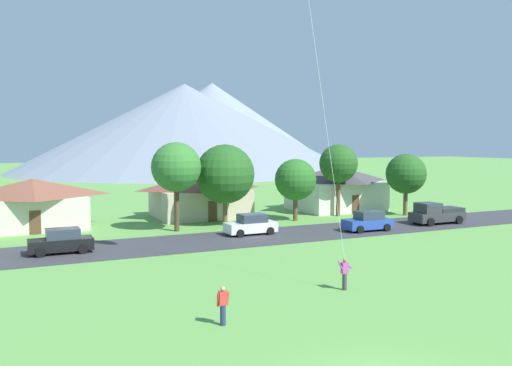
# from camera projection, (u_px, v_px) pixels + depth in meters

# --- Properties ---
(road_strip) EXTENTS (160.00, 7.07, 0.08)m
(road_strip) POSITION_uv_depth(u_px,v_px,m) (167.00, 244.00, 39.55)
(road_strip) COLOR #38383D
(road_strip) RESTS_ON ground
(mountain_central_ridge) EXTENTS (86.41, 86.41, 28.90)m
(mountain_central_ridge) POSITION_uv_depth(u_px,v_px,m) (212.00, 123.00, 192.16)
(mountain_central_ridge) COLOR gray
(mountain_central_ridge) RESTS_ON ground
(mountain_west_ridge) EXTENTS (89.28, 89.28, 22.98)m
(mountain_west_ridge) POSITION_uv_depth(u_px,v_px,m) (185.00, 128.00, 140.70)
(mountain_west_ridge) COLOR gray
(mountain_west_ridge) RESTS_ON ground
(house_leftmost) EXTENTS (9.82, 8.38, 5.02)m
(house_leftmost) POSITION_uv_depth(u_px,v_px,m) (335.00, 187.00, 60.00)
(house_leftmost) COLOR silver
(house_leftmost) RESTS_ON ground
(house_left_center) EXTENTS (9.63, 8.09, 4.42)m
(house_left_center) POSITION_uv_depth(u_px,v_px,m) (200.00, 195.00, 54.38)
(house_left_center) COLOR beige
(house_left_center) RESTS_ON ground
(house_right_center) EXTENTS (9.58, 6.97, 4.45)m
(house_right_center) POSITION_uv_depth(u_px,v_px,m) (33.00, 203.00, 46.77)
(house_right_center) COLOR beige
(house_right_center) RESTS_ON ground
(tree_near_left) EXTENTS (3.97, 3.97, 7.45)m
(tree_near_left) POSITION_uv_depth(u_px,v_px,m) (339.00, 164.00, 54.65)
(tree_near_left) COLOR brown
(tree_near_left) RESTS_ON ground
(tree_center) EXTENTS (4.27, 4.27, 7.67)m
(tree_center) POSITION_uv_depth(u_px,v_px,m) (176.00, 167.00, 45.26)
(tree_center) COLOR #4C3823
(tree_center) RESTS_ON ground
(tree_right_of_center) EXTENTS (4.05, 4.05, 6.05)m
(tree_right_of_center) POSITION_uv_depth(u_px,v_px,m) (295.00, 180.00, 51.51)
(tree_right_of_center) COLOR brown
(tree_right_of_center) RESTS_ON ground
(tree_near_right) EXTENTS (4.18, 4.18, 6.46)m
(tree_near_right) POSITION_uv_depth(u_px,v_px,m) (406.00, 174.00, 55.18)
(tree_near_right) COLOR brown
(tree_near_right) RESTS_ON ground
(tree_far_right) EXTENTS (5.46, 5.46, 7.47)m
(tree_far_right) POSITION_uv_depth(u_px,v_px,m) (225.00, 174.00, 48.51)
(tree_far_right) COLOR brown
(tree_far_right) RESTS_ON ground
(parked_car_blue_west_end) EXTENTS (4.26, 2.19, 1.68)m
(parked_car_blue_west_end) POSITION_uv_depth(u_px,v_px,m) (368.00, 221.00, 45.45)
(parked_car_blue_west_end) COLOR #2847A8
(parked_car_blue_west_end) RESTS_ON road_strip
(parked_car_black_mid_west) EXTENTS (4.22, 2.12, 1.68)m
(parked_car_black_mid_west) POSITION_uv_depth(u_px,v_px,m) (61.00, 242.00, 36.28)
(parked_car_black_mid_west) COLOR black
(parked_car_black_mid_west) RESTS_ON road_strip
(parked_car_white_mid_east) EXTENTS (4.24, 2.15, 1.68)m
(parked_car_white_mid_east) POSITION_uv_depth(u_px,v_px,m) (251.00, 225.00, 43.64)
(parked_car_white_mid_east) COLOR white
(parked_car_white_mid_east) RESTS_ON road_strip
(pickup_truck_charcoal_east_side) EXTENTS (5.22, 2.37, 1.99)m
(pickup_truck_charcoal_east_side) POSITION_uv_depth(u_px,v_px,m) (436.00, 213.00, 49.30)
(pickup_truck_charcoal_east_side) COLOR #333338
(pickup_truck_charcoal_east_side) RESTS_ON road_strip
(watcher_person) EXTENTS (0.56, 0.24, 1.68)m
(watcher_person) POSITION_uv_depth(u_px,v_px,m) (223.00, 305.00, 22.17)
(watcher_person) COLOR navy
(watcher_person) RESTS_ON ground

